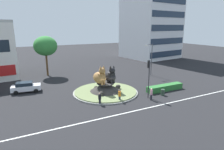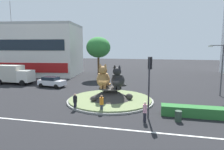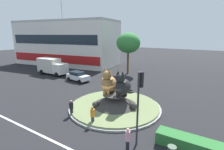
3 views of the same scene
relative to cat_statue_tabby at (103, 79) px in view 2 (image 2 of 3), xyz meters
name	(u,v)px [view 2 (image 2 of 3)]	position (x,y,z in m)	size (l,w,h in m)	color
ground_plane	(110,101)	(0.83, -0.07, -2.57)	(160.00, 160.00, 0.00)	black
lane_centreline	(87,126)	(0.83, -7.57, -2.56)	(112.00, 0.20, 0.01)	silver
roundabout_island	(110,96)	(0.83, -0.07, -2.02)	(9.75, 9.75, 1.55)	gray
cat_statue_tabby	(103,79)	(0.00, 0.00, 0.00)	(2.03, 3.08, 2.77)	#9E703D
cat_statue_black	(118,80)	(1.71, -0.04, -0.04)	(1.68, 2.69, 2.66)	black
traffic_light_mast	(149,76)	(5.36, -4.53, 1.12)	(0.36, 0.46, 5.31)	#2D2D33
shophouse_block	(20,50)	(-24.07, 17.26, 2.90)	(27.24, 14.44, 16.60)	silver
clipped_hedge_strip	(198,112)	(9.63, -3.27, -2.12)	(6.37, 1.20, 0.90)	#2D7033
broadleaf_tree_behind_island	(98,47)	(-5.18, 15.04, 3.44)	(4.57, 4.57, 7.98)	brown
streetlight_arm	(220,66)	(13.55, 5.49, 1.18)	(1.88, 0.42, 6.42)	#4C4C51
pedestrian_pink_shirt	(145,111)	(5.11, -5.62, -1.65)	(0.33, 0.33, 1.71)	black
pedestrian_black_shirt	(75,101)	(-1.78, -3.89, -1.74)	(0.40, 0.40, 1.60)	black
pedestrian_orange_shirt	(102,103)	(0.99, -4.14, -1.68)	(0.37, 0.37, 1.68)	#33384C
sedan_on_far_lane	(52,82)	(-9.89, 5.77, -1.74)	(4.39, 2.40, 1.58)	silver
delivery_box_truck	(13,74)	(-17.48, 6.69, -0.90)	(6.46, 2.59, 3.12)	silver
litter_bin	(178,116)	(7.81, -4.85, -2.12)	(0.56, 0.56, 0.90)	#2D4233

